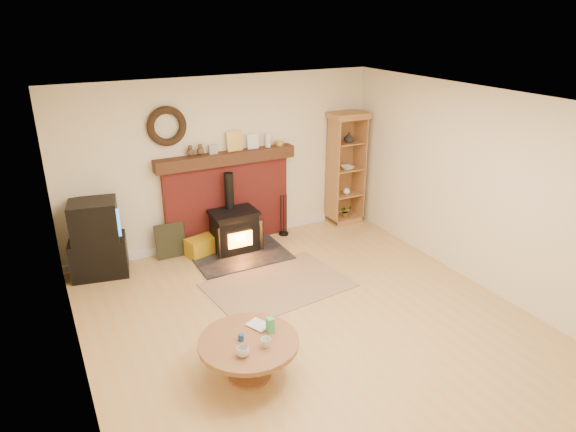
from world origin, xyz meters
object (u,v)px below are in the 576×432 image
curio_cabinet (345,168)px  coffee_table (249,347)px  wood_stove (235,233)px  tv_unit (97,240)px

curio_cabinet → coffee_table: 4.41m
wood_stove → curio_cabinet: curio_cabinet is taller
curio_cabinet → coffee_table: size_ratio=1.90×
wood_stove → coffee_table: 2.93m
wood_stove → curio_cabinet: 2.27m
curio_cabinet → coffee_table: (-3.12, -3.05, -0.61)m
tv_unit → wood_stove: bearing=-5.9°
tv_unit → coffee_table: 3.13m
wood_stove → tv_unit: bearing=174.1°
tv_unit → coffee_table: size_ratio=1.08×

